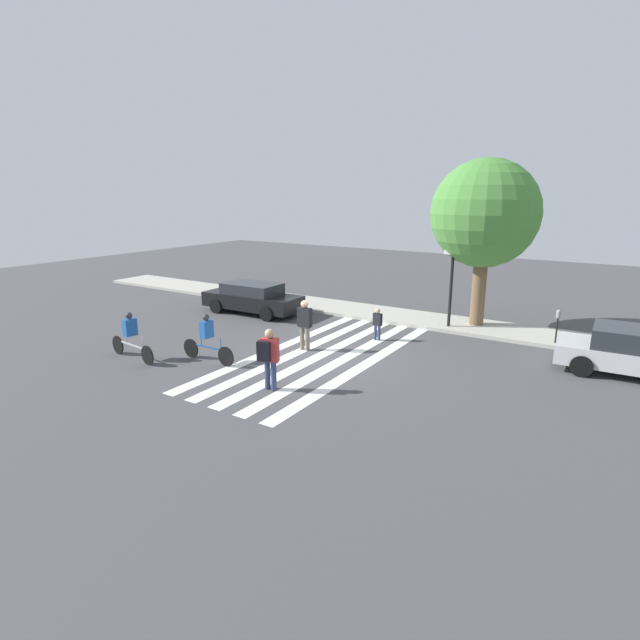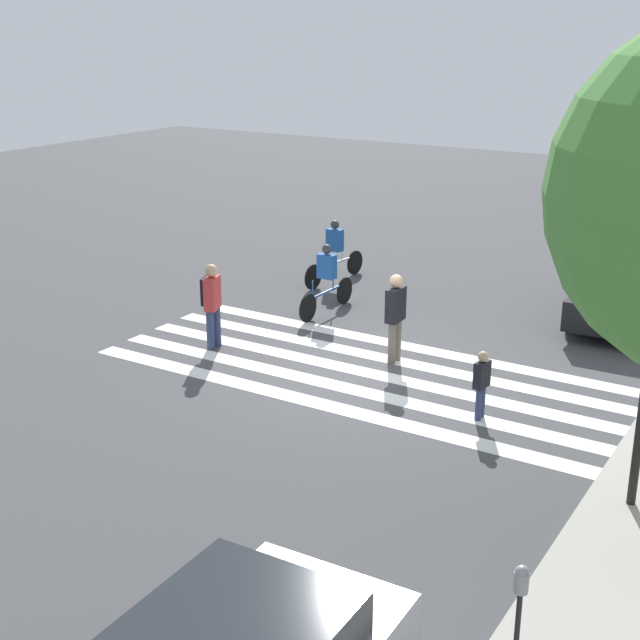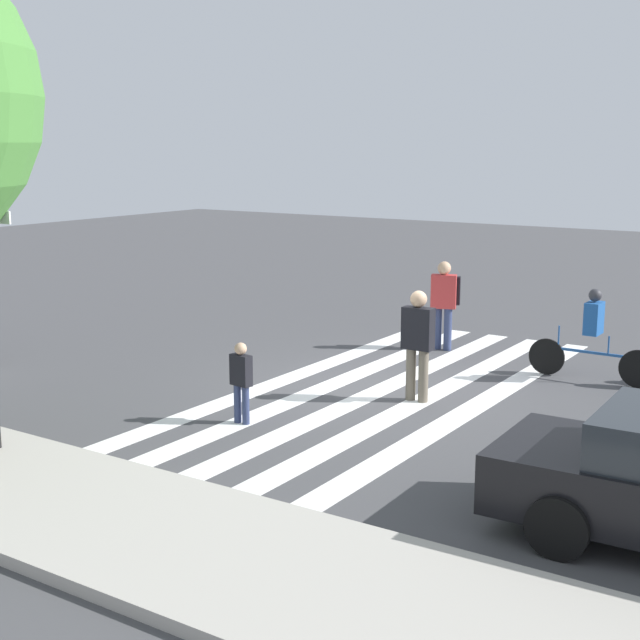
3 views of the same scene
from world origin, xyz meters
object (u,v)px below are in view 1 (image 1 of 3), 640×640
(parking_meter, at_px, (558,319))
(pedestrian_child_with_backpack, at_px, (305,322))
(pedestrian_adult_blue_shirt, at_px, (269,355))
(cyclist_mid_street, at_px, (207,336))
(traffic_light, at_px, (452,254))
(street_tree, at_px, (485,214))
(pedestrian_adult_yellow_jacket, at_px, (377,322))
(car_parked_far_curb, at_px, (634,352))
(cyclist_far_lane, at_px, (131,334))
(car_parked_silver_sedan, at_px, (252,298))

(parking_meter, relative_size, pedestrian_child_with_backpack, 0.77)
(pedestrian_adult_blue_shirt, xyz_separation_m, cyclist_mid_street, (-3.14, 0.80, -0.16))
(traffic_light, distance_m, cyclist_mid_street, 9.72)
(street_tree, distance_m, cyclist_mid_street, 11.37)
(pedestrian_adult_yellow_jacket, distance_m, car_parked_far_curb, 8.08)
(cyclist_mid_street, xyz_separation_m, cyclist_far_lane, (-2.28, -1.15, -0.00))
(street_tree, distance_m, pedestrian_child_with_backpack, 8.23)
(traffic_light, relative_size, pedestrian_adult_yellow_jacket, 3.59)
(pedestrian_adult_yellow_jacket, relative_size, cyclist_far_lane, 0.51)
(traffic_light, height_order, car_parked_silver_sedan, traffic_light)
(street_tree, relative_size, car_parked_far_curb, 1.58)
(traffic_light, distance_m, street_tree, 1.97)
(parking_meter, distance_m, street_tree, 4.78)
(pedestrian_adult_blue_shirt, height_order, car_parked_far_curb, pedestrian_adult_blue_shirt)
(car_parked_far_curb, bearing_deg, pedestrian_child_with_backpack, -162.76)
(traffic_light, relative_size, car_parked_silver_sedan, 0.93)
(cyclist_far_lane, xyz_separation_m, car_parked_far_curb, (13.83, 7.13, -0.13))
(cyclist_mid_street, bearing_deg, pedestrian_adult_yellow_jacket, 56.29)
(pedestrian_adult_yellow_jacket, distance_m, pedestrian_child_with_backpack, 2.91)
(street_tree, relative_size, pedestrian_child_with_backpack, 3.75)
(pedestrian_child_with_backpack, bearing_deg, parking_meter, 34.28)
(car_parked_silver_sedan, bearing_deg, pedestrian_adult_blue_shirt, -48.58)
(pedestrian_child_with_backpack, distance_m, car_parked_silver_sedan, 5.98)
(traffic_light, bearing_deg, street_tree, 49.51)
(cyclist_mid_street, relative_size, car_parked_far_curb, 0.53)
(parking_meter, relative_size, cyclist_far_lane, 0.57)
(cyclist_mid_street, bearing_deg, street_tree, 56.17)
(car_parked_far_curb, bearing_deg, street_tree, 150.51)
(street_tree, xyz_separation_m, cyclist_mid_street, (-6.11, -8.88, -3.63))
(parking_meter, distance_m, cyclist_far_lane, 14.56)
(traffic_light, xyz_separation_m, cyclist_far_lane, (-7.54, -9.03, -2.16))
(cyclist_far_lane, bearing_deg, street_tree, 56.41)
(cyclist_far_lane, bearing_deg, car_parked_far_curb, 33.61)
(pedestrian_adult_blue_shirt, bearing_deg, cyclist_far_lane, 163.67)
(pedestrian_child_with_backpack, height_order, cyclist_far_lane, pedestrian_child_with_backpack)
(traffic_light, distance_m, car_parked_silver_sedan, 8.90)
(pedestrian_adult_yellow_jacket, relative_size, cyclist_mid_street, 0.54)
(traffic_light, relative_size, pedestrian_child_with_backpack, 2.45)
(cyclist_far_lane, bearing_deg, parking_meter, 44.28)
(pedestrian_child_with_backpack, bearing_deg, traffic_light, 56.49)
(parking_meter, height_order, cyclist_far_lane, cyclist_far_lane)
(street_tree, bearing_deg, car_parked_silver_sedan, -162.28)
(parking_meter, height_order, car_parked_far_curb, car_parked_far_curb)
(pedestrian_child_with_backpack, xyz_separation_m, cyclist_far_lane, (-4.21, -3.86, -0.13))
(parking_meter, bearing_deg, cyclist_mid_street, -139.71)
(pedestrian_adult_blue_shirt, xyz_separation_m, pedestrian_child_with_backpack, (-1.21, 3.52, -0.03))
(cyclist_mid_street, xyz_separation_m, car_parked_silver_sedan, (-3.11, 5.93, -0.15))
(pedestrian_adult_blue_shirt, distance_m, car_parked_far_curb, 10.82)
(parking_meter, bearing_deg, pedestrian_adult_yellow_jacket, -154.85)
(car_parked_far_curb, bearing_deg, cyclist_far_lane, -154.23)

